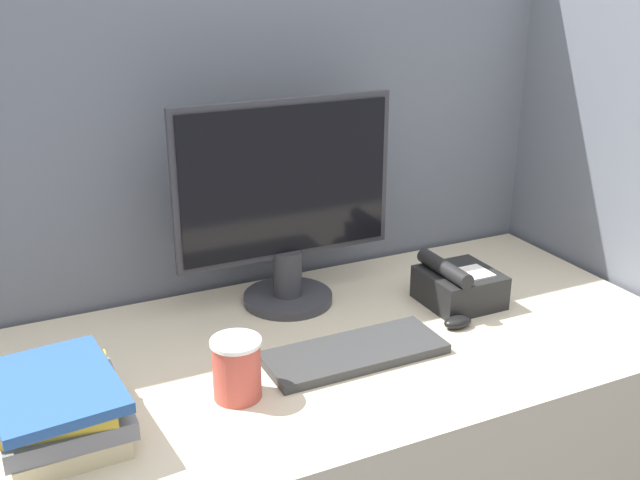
# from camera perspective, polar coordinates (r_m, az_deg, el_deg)

# --- Properties ---
(cubicle_panel_rear) EXTENTS (1.99, 0.04, 1.66)m
(cubicle_panel_rear) POSITION_cam_1_polar(r_m,az_deg,el_deg) (1.93, -5.01, -0.28)
(cubicle_panel_rear) COLOR slate
(cubicle_panel_rear) RESTS_ON ground_plane
(cubicle_panel_right) EXTENTS (0.04, 0.81, 1.66)m
(cubicle_panel_right) POSITION_cam_1_polar(r_m,az_deg,el_deg) (2.08, 21.21, -0.13)
(cubicle_panel_right) COLOR slate
(cubicle_panel_right) RESTS_ON ground_plane
(monitor) EXTENTS (0.53, 0.21, 0.49)m
(monitor) POSITION_cam_1_polar(r_m,az_deg,el_deg) (1.72, -2.61, 2.49)
(monitor) COLOR #333338
(monitor) RESTS_ON desk
(keyboard) EXTENTS (0.38, 0.15, 0.02)m
(keyboard) POSITION_cam_1_polar(r_m,az_deg,el_deg) (1.57, 2.65, -8.56)
(keyboard) COLOR #333333
(keyboard) RESTS_ON desk
(mouse) EXTENTS (0.07, 0.04, 0.03)m
(mouse) POSITION_cam_1_polar(r_m,az_deg,el_deg) (1.71, 10.45, -6.17)
(mouse) COLOR black
(mouse) RESTS_ON desk
(coffee_cup) EXTENTS (0.10, 0.10, 0.12)m
(coffee_cup) POSITION_cam_1_polar(r_m,az_deg,el_deg) (1.42, -6.36, -9.69)
(coffee_cup) COLOR #BF4C3F
(coffee_cup) RESTS_ON desk
(book_stack) EXTENTS (0.23, 0.30, 0.12)m
(book_stack) POSITION_cam_1_polar(r_m,az_deg,el_deg) (1.39, -19.28, -11.93)
(book_stack) COLOR #C6B78C
(book_stack) RESTS_ON desk
(desk_telephone) EXTENTS (0.17, 0.18, 0.12)m
(desk_telephone) POSITION_cam_1_polar(r_m,az_deg,el_deg) (1.81, 10.48, -3.43)
(desk_telephone) COLOR black
(desk_telephone) RESTS_ON desk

